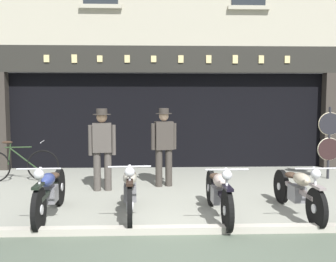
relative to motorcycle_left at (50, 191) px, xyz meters
name	(u,v)px	position (x,y,z in m)	size (l,w,h in m)	color
shop_facade	(166,102)	(2.04, 6.10, 1.38)	(9.76, 4.42, 6.85)	black
motorcycle_left	(50,191)	(0.00, 0.00, 0.00)	(0.62, 2.06, 0.92)	black
motorcycle_center_left	(130,190)	(1.28, 0.02, 0.01)	(0.62, 2.01, 0.94)	black
motorcycle_center	(219,192)	(2.70, -0.10, -0.01)	(0.62, 2.02, 0.91)	black
motorcycle_center_right	(298,190)	(4.02, -0.01, -0.01)	(0.62, 2.03, 0.90)	black
salesman_left	(102,145)	(0.60, 1.78, 0.53)	(0.56, 0.37, 1.70)	#47423D
shopkeeper_center	(164,143)	(1.88, 2.13, 0.52)	(0.55, 0.35, 1.70)	#38332D
tyre_sign_pole	(329,137)	(5.82, 2.77, 0.56)	(0.55, 0.06, 1.71)	#232328
advert_board_near	(101,101)	(0.20, 4.52, 1.40)	(0.64, 0.03, 1.03)	beige
leaning_bicycle	(18,164)	(-1.48, 2.79, -0.04)	(1.80, 0.50, 0.96)	black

